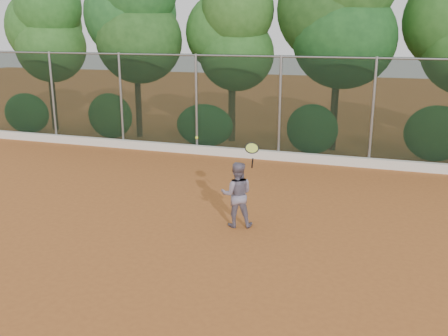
% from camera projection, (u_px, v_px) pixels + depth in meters
% --- Properties ---
extents(ground, '(80.00, 80.00, 0.00)m').
position_uv_depth(ground, '(210.00, 235.00, 10.79)').
color(ground, '#A35926').
rests_on(ground, ground).
extents(concrete_curb, '(24.00, 0.20, 0.30)m').
position_uv_depth(concrete_curb, '(277.00, 156.00, 17.00)').
color(concrete_curb, silver).
rests_on(concrete_curb, ground).
extents(tennis_player, '(0.85, 0.74, 1.49)m').
position_uv_depth(tennis_player, '(237.00, 194.00, 11.13)').
color(tennis_player, slate).
rests_on(tennis_player, ground).
extents(chainlink_fence, '(24.09, 0.09, 3.50)m').
position_uv_depth(chainlink_fence, '(280.00, 105.00, 16.70)').
color(chainlink_fence, black).
rests_on(chainlink_fence, ground).
extents(foliage_backdrop, '(23.70, 3.63, 7.55)m').
position_uv_depth(foliage_backdrop, '(279.00, 27.00, 18.00)').
color(foliage_backdrop, '#3A2216').
rests_on(foliage_backdrop, ground).
extents(tennis_racket, '(0.38, 0.35, 0.59)m').
position_uv_depth(tennis_racket, '(252.00, 150.00, 10.71)').
color(tennis_racket, black).
rests_on(tennis_racket, ground).
extents(tennis_ball_in_flight, '(0.07, 0.07, 0.07)m').
position_uv_depth(tennis_ball_in_flight, '(197.00, 138.00, 11.21)').
color(tennis_ball_in_flight, '#C8DA31').
rests_on(tennis_ball_in_flight, ground).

